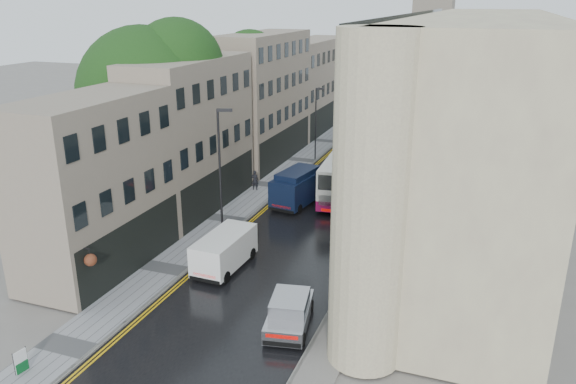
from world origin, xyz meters
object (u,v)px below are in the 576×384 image
Objects in this scene: tree_far at (229,98)px; white_van at (196,260)px; pedestrian at (255,180)px; estate_sign at (21,361)px; cream_bus at (325,182)px; navy_van at (275,191)px; tree_near at (147,116)px; white_lorry at (382,145)px; lamp_post_far at (316,124)px; lamp_post_near at (220,176)px; silver_hatchback at (266,326)px.

tree_far reaches higher than white_van.
pedestrian reaches higher than estate_sign.
tree_far is 15.03m from cream_bus.
navy_van is 5.52× the size of estate_sign.
tree_near is at bearing -162.52° from cream_bus.
pedestrian is at bearing 102.98° from white_van.
navy_van is (-5.44, -13.44, -0.76)m from white_lorry.
tree_near reaches higher than tree_far.
lamp_post_far is at bearing 103.82° from navy_van.
tree_near is at bearing -120.82° from white_lorry.
tree_near is at bearing 133.21° from lamp_post_near.
tree_far is 14.99m from white_lorry.
tree_near reaches higher than navy_van.
silver_hatchback is at bearing 43.55° from estate_sign.
tree_far is 14.42m from navy_van.
white_lorry is 21.04m from lamp_post_near.
white_lorry is at bearing 76.81° from navy_van.
white_lorry is 14.51m from navy_van.
navy_van is 7.16m from lamp_post_near.
navy_van is 22.29m from estate_sign.
lamp_post_far is (-4.41, 11.44, 1.88)m from cream_bus.
tree_far is 31.04m from silver_hatchback.
white_van reaches higher than pedestrian.
silver_hatchback is 0.76× the size of navy_van.
tree_far is 1.00× the size of cream_bus.
pedestrian is at bearing 80.55° from lamp_post_near.
white_van is at bearing -81.87° from navy_van.
tree_near is at bearing 37.57° from pedestrian.
lamp_post_near is at bearing -95.29° from lamp_post_far.
lamp_post_far reaches higher than cream_bus.
tree_near is 1.11× the size of tree_far.
silver_hatchback is at bearing -77.67° from white_lorry.
navy_van is (8.69, -10.46, -4.78)m from tree_far.
lamp_post_near is (-7.18, 9.93, 3.57)m from silver_hatchback.
tree_far is 18.57m from lamp_post_near.
estate_sign is (-2.66, -10.28, -0.47)m from white_van.
silver_hatchback is 7.63m from white_van.
lamp_post_near is at bearing -97.19° from white_lorry.
tree_far is at bearing 110.61° from estate_sign.
tree_near reaches higher than white_lorry.
silver_hatchback is at bearing 107.77° from pedestrian.
lamp_post_far is at bearing 97.82° from estate_sign.
white_van is (-5.58, -25.26, -1.12)m from white_lorry.
silver_hatchback is at bearing -61.04° from navy_van.
navy_van is at bearing 93.13° from estate_sign.
lamp_post_near is at bearing -91.67° from navy_van.
white_lorry is 0.98× the size of lamp_post_near.
lamp_post_far is 36.14m from estate_sign.
tree_far is (0.30, 13.00, -0.72)m from tree_near.
navy_van reaches higher than estate_sign.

